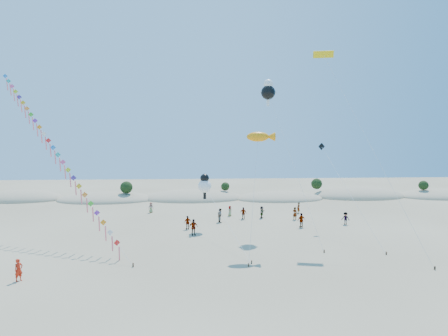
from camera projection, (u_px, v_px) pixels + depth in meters
The scene contains 10 objects.
ground at pixel (181, 306), 25.11m from camera, with size 160.00×160.00×0.00m, color gray.
dune_ridge at pixel (199, 198), 70.08m from camera, with size 145.30×11.49×5.57m.
kite_train at pixel (51, 146), 42.02m from camera, with size 20.65×20.26×20.35m.
fish_kite at pixel (261, 137), 38.03m from camera, with size 3.47×6.56×11.95m.
cartoon_kite_low at pixel (205, 184), 46.18m from camera, with size 4.92×14.14×6.94m.
cartoon_kite_high at pixel (268, 91), 46.20m from camera, with size 4.80×11.87×18.57m.
parafoil_kite at pixel (325, 58), 42.36m from camera, with size 7.23×13.07×21.24m.
dark_kite at pixel (337, 173), 44.22m from camera, with size 3.06×12.54×10.73m.
flyer_foreground at pixel (19, 270), 29.50m from camera, with size 0.65×0.43×1.78m, color red.
beachgoers at pixel (250, 216), 50.33m from camera, with size 27.54×14.57×1.91m.
Camera 1 is at (1.35, -24.44, 11.24)m, focal length 30.00 mm.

